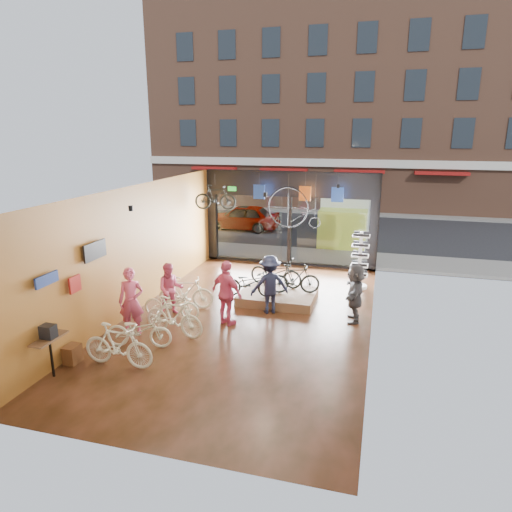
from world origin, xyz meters
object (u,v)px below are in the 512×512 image
at_px(customer_1, 171,289).
at_px(sunglasses_rack, 360,260).
at_px(floor_bike_2, 139,330).
at_px(customer_2, 227,293).
at_px(customer_5, 355,293).
at_px(floor_bike_3, 174,317).
at_px(display_bike_mid, 295,279).
at_px(hung_bike, 215,197).
at_px(box_truck, 346,214).
at_px(floor_bike_1, 118,345).
at_px(floor_bike_4, 171,304).
at_px(display_bike_right, 276,272).
at_px(customer_0, 131,301).
at_px(floor_bike_5, 186,293).
at_px(customer_3, 270,284).
at_px(display_platform, 278,297).
at_px(penny_farthing, 296,209).
at_px(display_bike_left, 249,283).
at_px(street_car, 242,217).

xyz_separation_m(customer_1, sunglasses_rack, (5.28, 3.93, 0.21)).
bearing_deg(floor_bike_2, customer_2, -52.57).
bearing_deg(customer_5, floor_bike_3, -66.73).
xyz_separation_m(display_bike_mid, hung_bike, (-3.55, 2.46, 2.14)).
relative_size(box_truck, hung_bike, 4.27).
height_order(customer_1, sunglasses_rack, sunglasses_rack).
xyz_separation_m(floor_bike_1, customer_5, (5.11, 4.16, 0.32)).
bearing_deg(sunglasses_rack, floor_bike_4, -121.67).
xyz_separation_m(floor_bike_3, sunglasses_rack, (4.56, 5.26, 0.47)).
distance_m(display_bike_right, customer_0, 5.06).
xyz_separation_m(customer_5, hung_bike, (-5.50, 3.48, 2.07)).
distance_m(floor_bike_1, customer_0, 1.84).
relative_size(display_bike_right, customer_0, 0.99).
bearing_deg(customer_5, customer_2, -73.69).
bearing_deg(customer_5, floor_bike_5, -88.53).
height_order(floor_bike_3, customer_0, customer_0).
relative_size(customer_0, customer_3, 1.04).
relative_size(floor_bike_3, customer_5, 1.05).
bearing_deg(customer_3, floor_bike_2, 22.38).
height_order(floor_bike_4, sunglasses_rack, sunglasses_rack).
relative_size(display_bike_right, customer_5, 1.08).
bearing_deg(display_bike_right, floor_bike_1, 167.44).
bearing_deg(display_bike_mid, customer_5, -132.56).
distance_m(floor_bike_3, display_platform, 3.90).
bearing_deg(customer_2, customer_1, 17.78).
bearing_deg(customer_3, customer_5, 153.61).
bearing_deg(display_bike_right, customer_5, -109.93).
height_order(sunglasses_rack, penny_farthing, penny_farthing).
xyz_separation_m(floor_bike_3, display_bike_mid, (2.65, 3.30, 0.25)).
relative_size(floor_bike_5, sunglasses_rack, 0.85).
distance_m(floor_bike_4, display_bike_mid, 3.95).
bearing_deg(sunglasses_rack, floor_bike_1, -106.78).
distance_m(floor_bike_1, display_bike_right, 6.23).
distance_m(customer_0, customer_1, 1.58).
relative_size(customer_0, customer_5, 1.08).
xyz_separation_m(box_truck, floor_bike_1, (-4.01, -14.44, -0.80)).
distance_m(display_bike_left, customer_0, 3.77).
height_order(box_truck, display_platform, box_truck).
xyz_separation_m(floor_bike_1, floor_bike_5, (0.03, 3.75, -0.02)).
bearing_deg(box_truck, hung_bike, -122.84).
bearing_deg(street_car, display_bike_left, 18.30).
height_order(display_platform, customer_1, customer_1).
distance_m(customer_3, hung_bike, 5.04).
distance_m(floor_bike_5, customer_1, 0.66).
xyz_separation_m(floor_bike_4, penny_farthing, (2.64, 5.41, 2.05)).
bearing_deg(street_car, customer_5, 31.33).
height_order(floor_bike_5, customer_2, customer_2).
distance_m(floor_bike_2, hung_bike, 7.07).
relative_size(floor_bike_5, display_bike_left, 1.02).
xyz_separation_m(customer_5, penny_farthing, (-2.51, 4.14, 1.65)).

